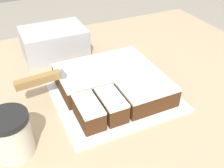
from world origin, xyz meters
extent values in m
cube|color=white|center=(0.06, 0.03, 0.89)|extent=(0.34, 0.34, 0.01)
cube|color=#472814|center=(0.06, 0.09, 0.92)|extent=(0.28, 0.17, 0.05)
cube|color=white|center=(0.06, 0.09, 0.95)|extent=(0.28, 0.17, 0.01)
cube|color=#472814|center=(0.13, -0.05, 0.92)|extent=(0.15, 0.11, 0.05)
cube|color=white|center=(0.13, -0.05, 0.95)|extent=(0.15, 0.11, 0.01)
cube|color=#472814|center=(-0.04, -0.06, 0.92)|extent=(0.06, 0.10, 0.05)
cube|color=white|center=(-0.04, -0.06, 0.95)|extent=(0.06, 0.10, 0.01)
cube|color=#472814|center=(0.02, -0.06, 0.92)|extent=(0.06, 0.10, 0.05)
cube|color=white|center=(0.02, -0.06, 0.95)|extent=(0.06, 0.10, 0.01)
cube|color=silver|center=(0.05, 0.10, 0.95)|extent=(0.24, 0.05, 0.00)
cube|color=slate|center=(-0.07, 0.09, 0.96)|extent=(0.02, 0.03, 0.02)
cube|color=olive|center=(-0.13, 0.08, 0.96)|extent=(0.13, 0.03, 0.02)
cylinder|color=beige|center=(-0.23, -0.08, 0.93)|extent=(0.09, 0.09, 0.09)
cylinder|color=black|center=(-0.23, -0.08, 0.99)|extent=(0.09, 0.09, 0.01)
cube|color=#B2B2B7|center=(-0.02, 0.34, 0.94)|extent=(0.22, 0.16, 0.10)
camera|label=1|loc=(-0.20, -0.53, 1.36)|focal=42.00mm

